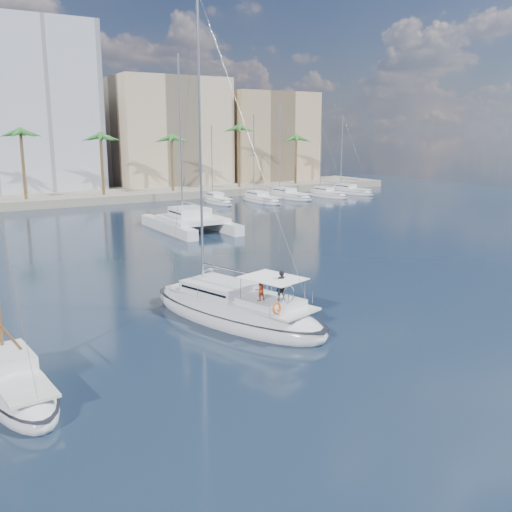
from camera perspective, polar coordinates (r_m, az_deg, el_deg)
ground at (r=36.86m, az=2.50°, el=-4.58°), size 160.00×160.00×0.00m
quay at (r=92.90m, az=-19.06°, el=5.48°), size 120.00×14.00×1.20m
building_beige at (r=107.63m, az=-8.81°, el=11.89°), size 20.00×14.00×20.00m
building_tan_right at (r=115.16m, az=1.01°, el=11.56°), size 18.00×12.00×18.00m
palm_centre at (r=88.43m, az=-18.93°, el=11.47°), size 3.60×3.60×12.30m
palm_right at (r=101.58m, az=0.52°, el=12.16°), size 3.60×3.60×12.30m
main_sloop at (r=33.24m, az=-2.08°, el=-5.47°), size 7.64×13.59×19.23m
small_sloop at (r=26.25m, az=-22.97°, el=-11.83°), size 3.30×8.54×12.00m
catamaran at (r=63.41m, az=-6.57°, el=3.65°), size 6.55×13.02×18.82m
seagull at (r=41.40m, az=-4.54°, el=-1.40°), size 1.24×0.53×0.23m
moored_yacht_a at (r=86.61m, az=-3.88°, el=5.27°), size 3.37×9.52×11.90m
moored_yacht_b at (r=88.09m, az=0.49°, el=5.42°), size 3.32×10.83×13.72m
moored_yacht_c at (r=93.29m, az=3.25°, el=5.79°), size 3.98×12.33×15.54m
moored_yacht_d at (r=95.55m, az=7.16°, el=5.87°), size 3.52×9.55×11.90m
moored_yacht_e at (r=101.21m, az=9.35°, el=6.17°), size 4.61×11.11×13.72m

